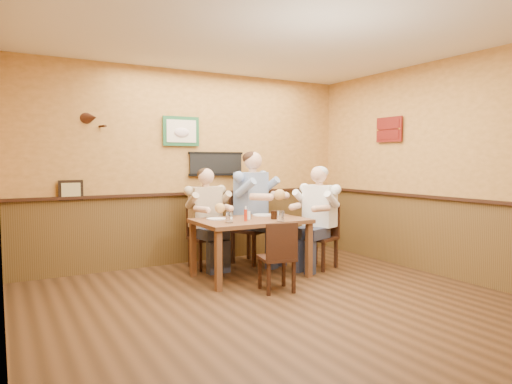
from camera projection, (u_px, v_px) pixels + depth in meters
room at (289, 143)px, 4.72m from camera, size 5.02×5.03×2.81m
dining_table at (251, 226)px, 5.85m from camera, size 1.40×0.90×0.75m
chair_back_left at (206, 237)px, 6.37m from camera, size 0.43×0.43×0.88m
chair_back_right at (251, 228)px, 6.66m from camera, size 0.62×0.62×1.02m
chair_right_end at (319, 236)px, 6.34m from camera, size 0.53×0.53×0.89m
chair_near_side at (276, 256)px, 5.23m from camera, size 0.44×0.44×0.81m
diner_tan_shirt at (205, 223)px, 6.36m from camera, size 0.61×0.61×1.25m
diner_blue_polo at (251, 213)px, 6.64m from camera, size 0.89×0.89×1.46m
diner_white_elder at (320, 223)px, 6.33m from camera, size 0.76×0.76×1.28m
water_glass_left at (229, 217)px, 5.50m from camera, size 0.11×0.11×0.13m
water_glass_mid at (281, 216)px, 5.61m from camera, size 0.09×0.09×0.13m
cola_tumbler at (274, 215)px, 5.84m from camera, size 0.11×0.11×0.11m
hot_sauce_bottle at (246, 214)px, 5.66m from camera, size 0.04×0.04×0.16m
salt_shaker at (249, 215)px, 5.82m from camera, size 0.05×0.05×0.10m
pepper_shaker at (250, 216)px, 5.87m from camera, size 0.03×0.03×0.08m
plate_far_left at (216, 219)px, 5.81m from camera, size 0.31×0.31×0.02m
plate_far_right at (262, 215)px, 6.22m from camera, size 0.27×0.27×0.02m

